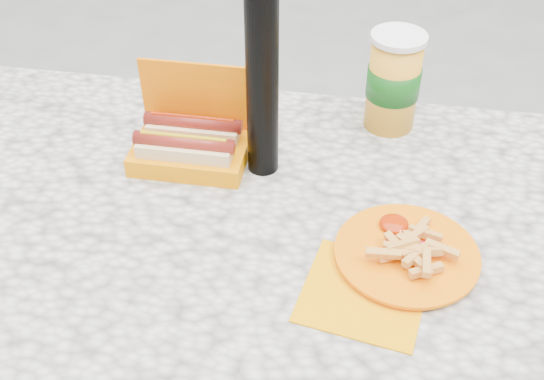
# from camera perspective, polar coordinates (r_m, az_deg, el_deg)

# --- Properties ---
(picnic_table) EXTENTS (1.20, 0.80, 0.75)m
(picnic_table) POSITION_cam_1_polar(r_m,az_deg,el_deg) (1.08, -2.18, -7.74)
(picnic_table) COLOR beige
(picnic_table) RESTS_ON ground
(hotdog_box) EXTENTS (0.19, 0.12, 0.15)m
(hotdog_box) POSITION_cam_1_polar(r_m,az_deg,el_deg) (1.13, -6.84, 3.93)
(hotdog_box) COLOR orange
(hotdog_box) RESTS_ON picnic_table
(fries_plate) EXTENTS (0.25, 0.27, 0.04)m
(fries_plate) POSITION_cam_1_polar(r_m,az_deg,el_deg) (0.97, 10.96, -5.41)
(fries_plate) COLOR #EC9300
(fries_plate) RESTS_ON picnic_table
(soda_cup) EXTENTS (0.09, 0.09, 0.18)m
(soda_cup) POSITION_cam_1_polar(r_m,az_deg,el_deg) (1.20, 10.13, 8.95)
(soda_cup) COLOR orange
(soda_cup) RESTS_ON picnic_table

